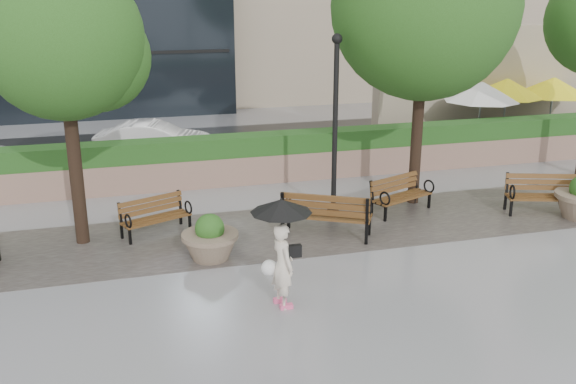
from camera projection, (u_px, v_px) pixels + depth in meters
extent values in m
plane|color=gray|center=(357.00, 284.00, 11.98)|extent=(100.00, 100.00, 0.00)
cube|color=#383330|center=(309.00, 228.00, 14.73)|extent=(28.00, 3.20, 0.01)
cube|color=#8F6A5C|center=(268.00, 166.00, 18.28)|extent=(24.00, 0.80, 0.80)
cube|color=#224818|center=(268.00, 143.00, 18.07)|extent=(24.00, 0.75, 0.55)
cube|color=tan|center=(506.00, 82.00, 22.93)|extent=(10.00, 0.60, 4.00)
cube|color=#224818|center=(526.00, 139.00, 21.26)|extent=(8.00, 0.50, 0.90)
cube|color=black|center=(241.00, 147.00, 22.07)|extent=(40.00, 7.00, 0.00)
cube|color=brown|center=(156.00, 219.00, 14.26)|extent=(1.60, 1.02, 0.04)
cube|color=brown|center=(151.00, 205.00, 14.36)|extent=(1.47, 0.69, 0.36)
cube|color=black|center=(156.00, 226.00, 14.34)|extent=(1.64, 1.10, 0.39)
torus|color=black|center=(128.00, 221.00, 13.67)|extent=(0.16, 0.31, 0.32)
torus|color=black|center=(188.00, 207.00, 14.52)|extent=(0.16, 0.31, 0.32)
cube|color=brown|center=(327.00, 215.00, 14.18)|extent=(2.00, 1.46, 0.05)
cube|color=brown|center=(325.00, 205.00, 13.79)|extent=(1.78, 1.06, 0.46)
cube|color=black|center=(326.00, 226.00, 14.22)|extent=(2.05, 1.55, 0.50)
torus|color=black|center=(370.00, 207.00, 14.09)|extent=(0.24, 0.38, 0.40)
torus|color=black|center=(288.00, 201.00, 14.50)|extent=(0.24, 0.38, 0.40)
cube|color=brown|center=(402.00, 197.00, 15.64)|extent=(1.72, 1.09, 0.05)
cube|color=brown|center=(395.00, 183.00, 15.74)|extent=(1.57, 0.73, 0.39)
cube|color=black|center=(401.00, 204.00, 15.72)|extent=(1.75, 1.17, 0.42)
torus|color=black|center=(385.00, 199.00, 15.01)|extent=(0.17, 0.33, 0.34)
torus|color=black|center=(429.00, 186.00, 15.92)|extent=(0.17, 0.33, 0.34)
cube|color=brown|center=(544.00, 197.00, 15.53)|extent=(1.85, 1.04, 0.05)
cube|color=brown|center=(542.00, 182.00, 15.70)|extent=(1.72, 0.65, 0.41)
cube|color=black|center=(543.00, 205.00, 15.63)|extent=(1.88, 1.14, 0.45)
torus|color=black|center=(512.00, 192.00, 15.34)|extent=(0.16, 0.36, 0.36)
cylinder|color=#7F6B56|center=(210.00, 236.00, 12.95)|extent=(1.15, 1.15, 0.09)
sphere|color=#1F4112|center=(210.00, 228.00, 12.90)|extent=(0.60, 0.60, 0.60)
cylinder|color=black|center=(335.00, 133.00, 14.84)|extent=(0.12, 0.12, 4.15)
cylinder|color=black|center=(333.00, 211.00, 15.43)|extent=(0.28, 0.28, 0.30)
sphere|color=black|center=(337.00, 39.00, 14.18)|extent=(0.24, 0.24, 0.24)
cylinder|color=black|center=(74.00, 152.00, 13.33)|extent=(0.28, 0.28, 4.04)
sphere|color=#1F4112|center=(62.00, 39.00, 12.62)|extent=(3.23, 3.23, 3.23)
sphere|color=#1F4112|center=(96.00, 57.00, 13.17)|extent=(2.26, 2.26, 2.26)
cylinder|color=black|center=(418.00, 115.00, 15.81)|extent=(0.28, 0.28, 4.54)
sphere|color=#1F4112|center=(425.00, 6.00, 15.01)|extent=(4.44, 4.44, 4.44)
sphere|color=#1F4112|center=(441.00, 25.00, 15.57)|extent=(3.11, 3.11, 3.11)
cylinder|color=black|center=(476.00, 149.00, 21.59)|extent=(0.40, 0.40, 0.10)
cylinder|color=#99999E|center=(479.00, 119.00, 21.26)|extent=(0.06, 0.06, 2.20)
cone|color=white|center=(482.00, 92.00, 20.98)|extent=(2.50, 2.50, 0.60)
cylinder|color=black|center=(501.00, 144.00, 22.37)|extent=(0.40, 0.40, 0.10)
cylinder|color=#99999E|center=(504.00, 114.00, 22.05)|extent=(0.06, 0.06, 2.20)
cone|color=yellow|center=(507.00, 88.00, 21.77)|extent=(2.50, 2.50, 0.60)
cylinder|color=black|center=(547.00, 142.00, 22.63)|extent=(0.40, 0.40, 0.10)
cylinder|color=#99999E|center=(550.00, 112.00, 22.30)|extent=(0.06, 0.06, 2.20)
cone|color=yellow|center=(554.00, 87.00, 22.02)|extent=(2.50, 2.50, 0.60)
imported|color=white|center=(154.00, 141.00, 20.43)|extent=(3.86, 2.10, 1.21)
imported|color=#EEDFC8|center=(283.00, 263.00, 10.96)|extent=(0.52, 0.66, 1.62)
cube|color=#F2598C|center=(280.00, 300.00, 11.30)|extent=(0.14, 0.24, 0.08)
cube|color=#F2598C|center=(286.00, 306.00, 11.08)|extent=(0.14, 0.24, 0.08)
cube|color=black|center=(293.00, 251.00, 11.06)|extent=(0.16, 0.32, 0.22)
sphere|color=white|center=(269.00, 268.00, 11.13)|extent=(0.28, 0.28, 0.28)
cylinder|color=black|center=(281.00, 229.00, 10.82)|extent=(0.02, 0.02, 0.86)
cone|color=black|center=(281.00, 206.00, 10.69)|extent=(1.05, 1.05, 0.22)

